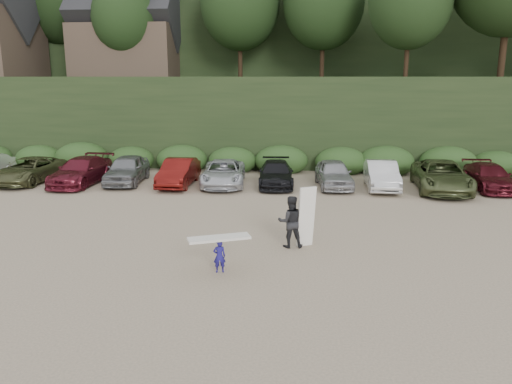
{
  "coord_description": "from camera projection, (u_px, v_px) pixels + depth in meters",
  "views": [
    {
      "loc": [
        1.94,
        -17.23,
        6.01
      ],
      "look_at": [
        0.23,
        3.0,
        1.3
      ],
      "focal_mm": 35.0,
      "sensor_mm": 36.0,
      "label": 1
    }
  ],
  "objects": [
    {
      "name": "hillside_backdrop",
      "position": [
        278.0,
        24.0,
        50.6
      ],
      "size": [
        90.0,
        41.5,
        28.0
      ],
      "color": "black",
      "rests_on": "ground"
    },
    {
      "name": "adult_surfer",
      "position": [
        292.0,
        221.0,
        17.83
      ],
      "size": [
        1.41,
        0.83,
        2.23
      ],
      "color": "black",
      "rests_on": "ground"
    },
    {
      "name": "parked_cars",
      "position": [
        249.0,
        173.0,
        27.84
      ],
      "size": [
        39.7,
        5.98,
        1.64
      ],
      "color": "#B3B3B8",
      "rests_on": "ground"
    },
    {
      "name": "child_surfer",
      "position": [
        219.0,
        248.0,
        15.53
      ],
      "size": [
        2.0,
        1.21,
        1.16
      ],
      "color": "navy",
      "rests_on": "ground"
    },
    {
      "name": "ground",
      "position": [
        243.0,
        245.0,
        18.24
      ],
      "size": [
        120.0,
        120.0,
        0.0
      ],
      "primitive_type": "plane",
      "color": "tan",
      "rests_on": "ground"
    }
  ]
}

